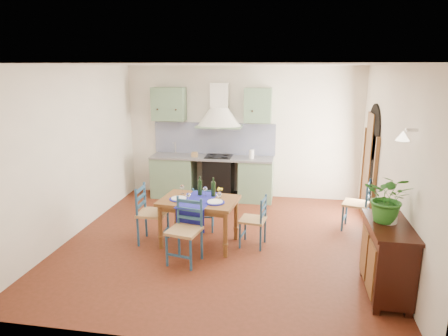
{
  "coord_description": "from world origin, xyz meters",
  "views": [
    {
      "loc": [
        1.03,
        -5.93,
        2.77
      ],
      "look_at": [
        -0.02,
        0.3,
        1.16
      ],
      "focal_mm": 32.0,
      "sensor_mm": 36.0,
      "label": 1
    }
  ],
  "objects": [
    {
      "name": "chair_near",
      "position": [
        -0.4,
        -0.77,
        0.48
      ],
      "size": [
        0.51,
        0.51,
        0.94
      ],
      "color": "navy",
      "rests_on": "ground"
    },
    {
      "name": "chair_left",
      "position": [
        -1.13,
        -0.2,
        0.49
      ],
      "size": [
        0.45,
        0.45,
        0.95
      ],
      "color": "navy",
      "rests_on": "ground"
    },
    {
      "name": "right_wall",
      "position": [
        2.5,
        0.28,
        1.34
      ],
      "size": [
        0.26,
        5.0,
        2.8
      ],
      "color": "beige",
      "rests_on": "ground"
    },
    {
      "name": "chair_far",
      "position": [
        -0.4,
        0.42,
        0.41
      ],
      "size": [
        0.43,
        0.43,
        0.8
      ],
      "color": "navy",
      "rests_on": "ground"
    },
    {
      "name": "ceiling",
      "position": [
        0.0,
        0.0,
        2.8
      ],
      "size": [
        5.0,
        5.0,
        0.01
      ],
      "primitive_type": "cube",
      "color": "silver",
      "rests_on": "back_wall"
    },
    {
      "name": "dining_table",
      "position": [
        -0.34,
        -0.15,
        0.67
      ],
      "size": [
        1.26,
        0.97,
        1.07
      ],
      "color": "brown",
      "rests_on": "ground"
    },
    {
      "name": "sideboard",
      "position": [
        2.26,
        -1.2,
        0.51
      ],
      "size": [
        0.5,
        1.05,
        0.94
      ],
      "color": "black",
      "rests_on": "ground"
    },
    {
      "name": "chair_spare",
      "position": [
        2.23,
        0.87,
        0.47
      ],
      "size": [
        0.52,
        0.52,
        0.9
      ],
      "color": "navy",
      "rests_on": "ground"
    },
    {
      "name": "floor",
      "position": [
        0.0,
        0.0,
        0.0
      ],
      "size": [
        5.0,
        5.0,
        0.0
      ],
      "primitive_type": "plane",
      "color": "#401C0D",
      "rests_on": "ground"
    },
    {
      "name": "back_wall",
      "position": [
        -0.47,
        2.29,
        1.05
      ],
      "size": [
        5.0,
        0.96,
        2.8
      ],
      "color": "beige",
      "rests_on": "ground"
    },
    {
      "name": "left_wall",
      "position": [
        -2.5,
        0.0,
        1.4
      ],
      "size": [
        0.04,
        5.0,
        2.8
      ],
      "primitive_type": "cube",
      "color": "beige",
      "rests_on": "ground"
    },
    {
      "name": "chair_right",
      "position": [
        0.53,
        -0.06,
        0.43
      ],
      "size": [
        0.44,
        0.44,
        0.82
      ],
      "color": "navy",
      "rests_on": "ground"
    },
    {
      "name": "potted_plant",
      "position": [
        2.23,
        -1.11,
        1.24
      ],
      "size": [
        0.69,
        0.66,
        0.61
      ],
      "primitive_type": "imported",
      "rotation": [
        0.0,
        0.0,
        -0.42
      ],
      "color": "#24641E",
      "rests_on": "sideboard"
    }
  ]
}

